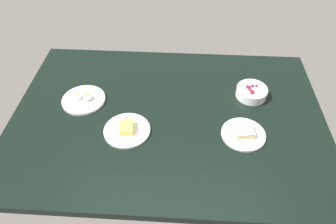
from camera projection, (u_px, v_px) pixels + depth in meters
dining_table at (168, 118)px, 155.63cm from camera, size 154.25×107.57×4.00cm
plate_eggs at (84, 99)px, 160.73cm from camera, size 22.17×22.17×4.86cm
plate_cheese at (127, 130)px, 145.83cm from camera, size 21.90×21.90×4.50cm
plate_sandwich at (244, 133)px, 144.06cm from camera, size 20.48×20.48×4.31cm
bowl_berries at (252, 92)px, 162.19cm from camera, size 16.10×16.10×6.99cm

